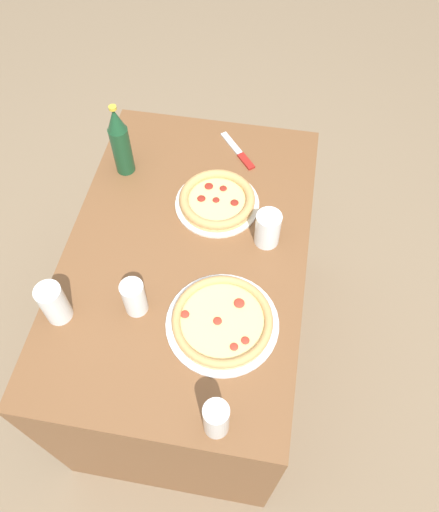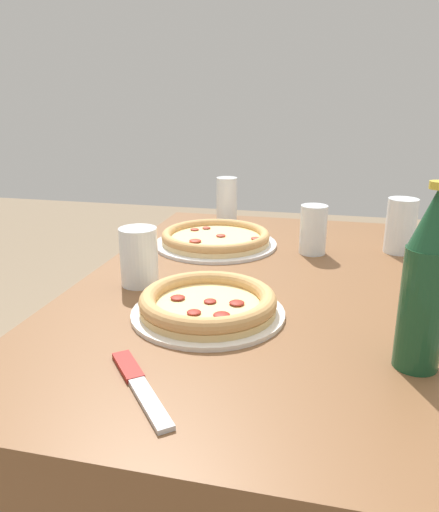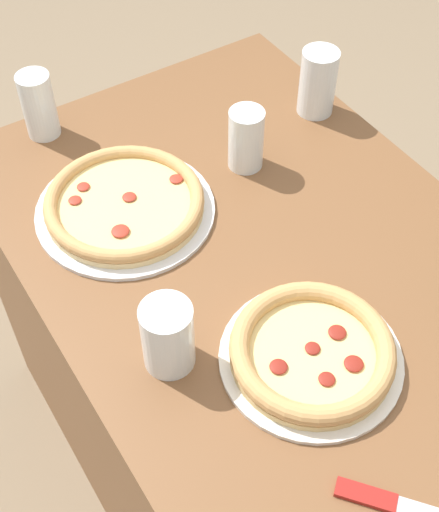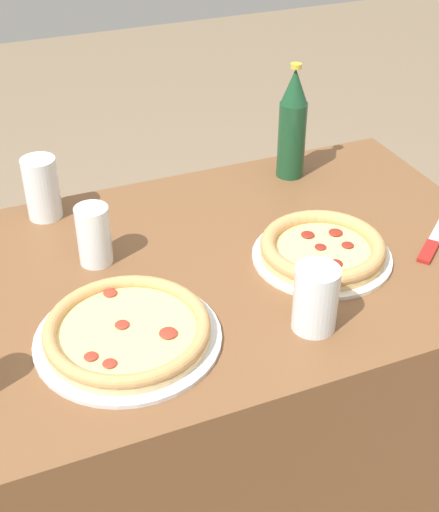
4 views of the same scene
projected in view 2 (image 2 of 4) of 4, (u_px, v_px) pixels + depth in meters
table at (255, 438)px, 1.15m from camera, size 1.14×0.73×0.78m
pizza_margherita at (216, 238)px, 1.28m from camera, size 0.31×0.31×0.04m
pizza_salami at (208, 304)px, 0.87m from camera, size 0.27×0.27×0.04m
glass_iced_tea at (139, 260)px, 1.00m from camera, size 0.08×0.08×0.12m
glass_orange_juice at (313, 232)px, 1.20m from camera, size 0.06×0.06×0.12m
glass_cola at (400, 229)px, 1.21m from camera, size 0.07×0.07×0.13m
glass_water at (227, 201)px, 1.52m from camera, size 0.06×0.06×0.13m
beer_bottle at (425, 284)px, 0.68m from camera, size 0.06×0.06×0.27m
knife at (138, 384)px, 0.66m from camera, size 0.17×0.14×0.01m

